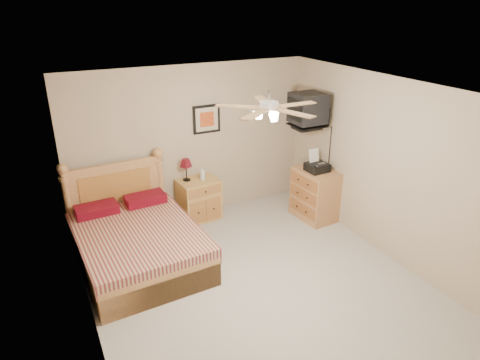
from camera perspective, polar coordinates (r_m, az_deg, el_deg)
name	(u,v)px	position (r m, az deg, el deg)	size (l,w,h in m)	color
floor	(256,283)	(5.72, 2.20, -13.57)	(4.50, 4.50, 0.00)	#A49E94
ceiling	(260,91)	(4.68, 2.67, 11.81)	(4.00, 4.50, 0.04)	white
wall_back	(191,143)	(6.99, -6.51, 4.93)	(4.00, 0.04, 2.50)	tan
wall_front	(402,311)	(3.57, 20.74, -15.99)	(4.00, 0.04, 2.50)	tan
wall_left	(81,235)	(4.56, -20.38, -6.83)	(0.04, 4.50, 2.50)	tan
wall_right	(385,169)	(6.22, 18.81, 1.46)	(0.04, 4.50, 2.50)	tan
bed	(136,223)	(5.91, -13.69, -5.54)	(1.52, 1.99, 1.29)	#A16437
nightstand	(199,199)	(7.11, -5.51, -2.58)	(0.64, 0.48, 0.69)	#B9863C
table_lamp	(186,170)	(6.92, -7.19, 1.39)	(0.20, 0.20, 0.37)	maroon
lotion_bottle	(203,174)	(6.93, -5.01, 0.86)	(0.08, 0.09, 0.22)	silver
framed_picture	(207,119)	(6.95, -4.48, 8.10)	(0.46, 0.04, 0.46)	black
dresser	(315,194)	(7.17, 9.95, -1.87)	(0.50, 0.72, 0.85)	#AA7943
fax_machine	(318,161)	(6.91, 10.30, 2.50)	(0.32, 0.34, 0.34)	black
magazine_lower	(306,164)	(7.20, 8.78, 2.12)	(0.22, 0.29, 0.03)	#B6AE94
magazine_upper	(305,163)	(7.19, 8.72, 2.31)	(0.20, 0.28, 0.02)	gray
wall_tv	(316,110)	(6.86, 10.07, 9.24)	(0.56, 0.46, 0.58)	black
ceiling_fan	(269,108)	(4.54, 3.88, 9.62)	(1.14, 1.14, 0.28)	white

